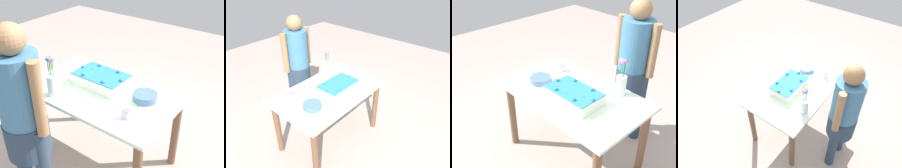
% 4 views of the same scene
% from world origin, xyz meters
% --- Properties ---
extents(ground_plane, '(8.00, 8.00, 0.00)m').
position_xyz_m(ground_plane, '(0.00, 0.00, 0.00)').
color(ground_plane, '#AD9A91').
extents(dining_table, '(1.27, 0.78, 0.74)m').
position_xyz_m(dining_table, '(0.00, 0.00, 0.61)').
color(dining_table, white).
rests_on(dining_table, ground_plane).
extents(sheet_cake, '(0.46, 0.29, 0.13)m').
position_xyz_m(sheet_cake, '(0.07, -0.08, 0.80)').
color(sheet_cake, white).
rests_on(sheet_cake, dining_table).
extents(serving_plate_with_slice, '(0.18, 0.18, 0.07)m').
position_xyz_m(serving_plate_with_slice, '(-0.38, 0.20, 0.77)').
color(serving_plate_with_slice, white).
rests_on(serving_plate_with_slice, dining_table).
extents(cake_knife, '(0.13, 0.21, 0.00)m').
position_xyz_m(cake_knife, '(0.48, 0.15, 0.75)').
color(cake_knife, silver).
rests_on(cake_knife, dining_table).
extents(flower_vase, '(0.09, 0.09, 0.35)m').
position_xyz_m(flower_vase, '(0.28, 0.29, 0.87)').
color(flower_vase, white).
rests_on(flower_vase, dining_table).
extents(fruit_bowl, '(0.20, 0.20, 0.06)m').
position_xyz_m(fruit_bowl, '(-0.36, -0.09, 0.77)').
color(fruit_bowl, '#4F709A').
rests_on(fruit_bowl, dining_table).
extents(person_standing, '(0.45, 0.31, 1.49)m').
position_xyz_m(person_standing, '(0.13, 0.69, 0.85)').
color(person_standing, '#283A4E').
rests_on(person_standing, ground_plane).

